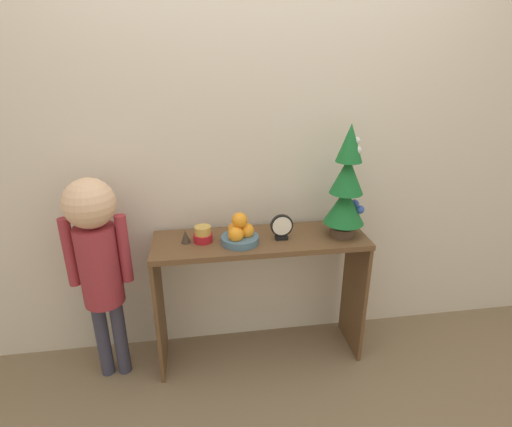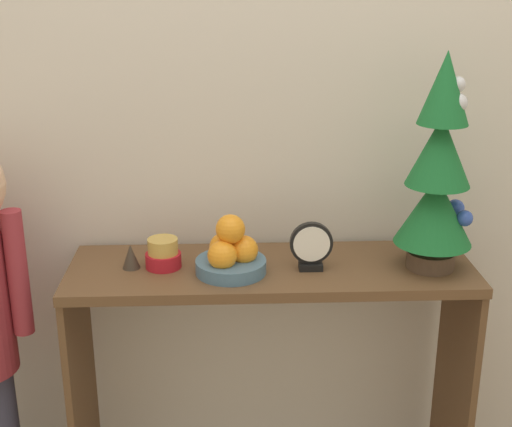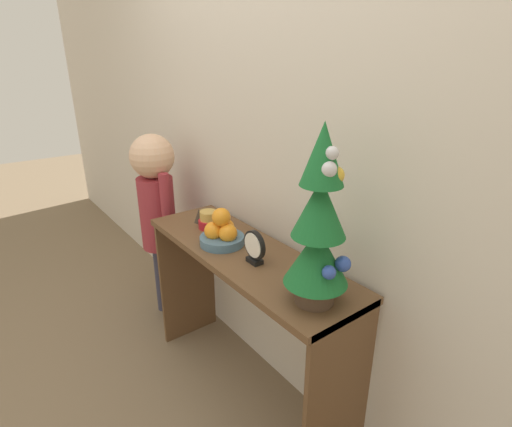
# 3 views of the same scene
# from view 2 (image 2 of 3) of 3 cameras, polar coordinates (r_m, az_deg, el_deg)

# --- Properties ---
(back_wall) EXTENTS (7.00, 0.05, 2.50)m
(back_wall) POSITION_cam_2_polar(r_m,az_deg,el_deg) (2.16, 0.93, 9.75)
(back_wall) COLOR beige
(back_wall) RESTS_ON ground_plane
(console_table) EXTENTS (1.17, 0.37, 0.78)m
(console_table) POSITION_cam_2_polar(r_m,az_deg,el_deg) (2.15, 1.20, -8.71)
(console_table) COLOR brown
(console_table) RESTS_ON ground_plane
(mini_tree) EXTENTS (0.22, 0.22, 0.62)m
(mini_tree) POSITION_cam_2_polar(r_m,az_deg,el_deg) (2.03, 14.39, 3.26)
(mini_tree) COLOR #4C3828
(mini_tree) RESTS_ON console_table
(fruit_bowl) EXTENTS (0.20, 0.20, 0.17)m
(fruit_bowl) POSITION_cam_2_polar(r_m,az_deg,el_deg) (2.01, -2.06, -3.24)
(fruit_bowl) COLOR #476B84
(fruit_bowl) RESTS_ON console_table
(singing_bowl) EXTENTS (0.10, 0.10, 0.09)m
(singing_bowl) POSITION_cam_2_polar(r_m,az_deg,el_deg) (2.06, -7.44, -3.25)
(singing_bowl) COLOR #AD1923
(singing_bowl) RESTS_ON console_table
(desk_clock) EXTENTS (0.12, 0.04, 0.14)m
(desk_clock) POSITION_cam_2_polar(r_m,az_deg,el_deg) (2.03, 4.44, -2.66)
(desk_clock) COLOR black
(desk_clock) RESTS_ON console_table
(figurine) EXTENTS (0.05, 0.05, 0.07)m
(figurine) POSITION_cam_2_polar(r_m,az_deg,el_deg) (2.07, -9.99, -3.39)
(figurine) COLOR #382D23
(figurine) RESTS_ON console_table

